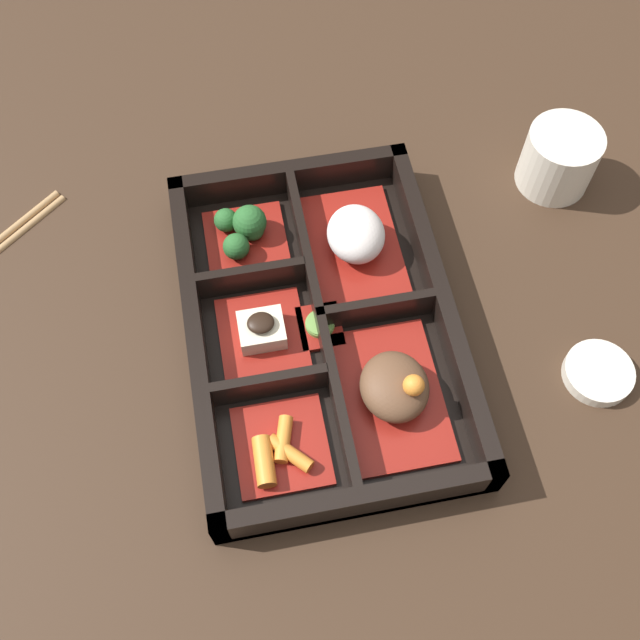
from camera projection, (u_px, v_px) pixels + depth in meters
ground_plane at (320, 333)px, 0.67m from camera, size 3.00×3.00×0.00m
bento_base at (320, 331)px, 0.66m from camera, size 0.33×0.23×0.01m
bento_rim at (317, 323)px, 0.65m from camera, size 0.33×0.23×0.04m
bowl_rice at (356, 238)px, 0.68m from camera, size 0.13×0.08×0.05m
bowl_stew at (394, 389)px, 0.61m from camera, size 0.13×0.08×0.05m
bowl_greens at (244, 232)px, 0.69m from camera, size 0.08×0.07×0.04m
bowl_tofu at (262, 333)px, 0.65m from camera, size 0.09×0.07×0.03m
bowl_carrots at (279, 449)px, 0.60m from camera, size 0.08×0.07×0.02m
bowl_pickles at (320, 327)px, 0.65m from camera, size 0.04×0.04×0.01m
tea_cup at (559, 158)px, 0.72m from camera, size 0.07×0.07×0.06m
sauce_dish at (598, 373)px, 0.64m from camera, size 0.06×0.06×0.01m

